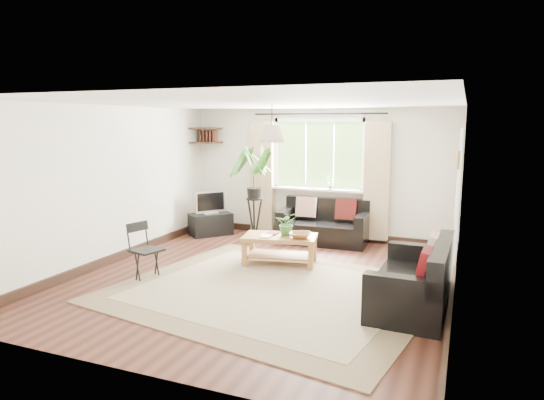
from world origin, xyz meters
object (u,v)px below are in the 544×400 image
at_px(sofa_right, 412,276).
at_px(palm_stand, 254,195).
at_px(coffee_table, 280,250).
at_px(folding_chair, 147,251).
at_px(tv_stand, 211,224).
at_px(sofa_back, 323,223).

distance_m(sofa_right, palm_stand, 3.74).
relative_size(coffee_table, palm_stand, 0.63).
height_order(coffee_table, folding_chair, folding_chair).
bearing_deg(coffee_table, tv_stand, 145.65).
distance_m(sofa_back, folding_chair, 3.33).
distance_m(coffee_table, palm_stand, 1.61).
xyz_separation_m(sofa_right, palm_stand, (-2.98, 2.19, 0.49)).
xyz_separation_m(coffee_table, palm_stand, (-0.93, 1.14, 0.64)).
bearing_deg(tv_stand, folding_chair, -130.97).
relative_size(coffee_table, tv_stand, 1.41).
xyz_separation_m(sofa_back, tv_stand, (-2.18, -0.21, -0.16)).
height_order(tv_stand, folding_chair, folding_chair).
bearing_deg(folding_chair, sofa_right, -70.83).
bearing_deg(sofa_right, palm_stand, -124.48).
relative_size(sofa_right, palm_stand, 0.93).
distance_m(sofa_right, folding_chair, 3.53).
bearing_deg(sofa_back, tv_stand, -175.96).
bearing_deg(sofa_right, folding_chair, -83.69).
bearing_deg(sofa_back, coffee_table, -100.44).
bearing_deg(sofa_right, coffee_table, -115.36).
xyz_separation_m(coffee_table, tv_stand, (-1.94, 1.32, -0.02)).
distance_m(palm_stand, folding_chair, 2.57).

